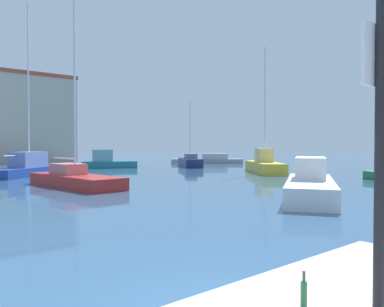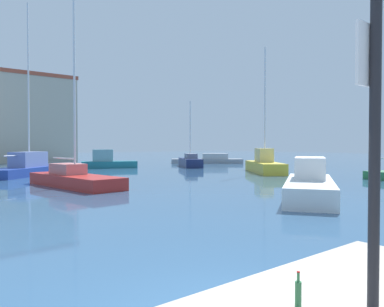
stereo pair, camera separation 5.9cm
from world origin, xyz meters
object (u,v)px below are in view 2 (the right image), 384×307
object	(u,v)px
sailboat_red_mid_harbor	(74,178)
motorboat_white_far_right	(310,184)
bottle	(298,293)
sailboat_navy_distant_east	(190,162)
motorboat_grey_far_left	(209,160)
motorboat_teal_near_pier	(107,162)
sailboat_blue_outer_mooring	(29,167)
sailboat_yellow_distant_north	(264,164)

from	to	relation	value
sailboat_red_mid_harbor	motorboat_white_far_right	world-z (taller)	sailboat_red_mid_harbor
bottle	sailboat_navy_distant_east	size ratio (longest dim) A/B	0.05
motorboat_grey_far_left	motorboat_white_far_right	bearing A→B (deg)	-124.14
sailboat_navy_distant_east	motorboat_teal_near_pier	bearing A→B (deg)	156.23
sailboat_blue_outer_mooring	sailboat_navy_distant_east	bearing A→B (deg)	2.93
motorboat_teal_near_pier	sailboat_navy_distant_east	bearing A→B (deg)	-23.77
sailboat_navy_distant_east	motorboat_grey_far_left	bearing A→B (deg)	33.63
motorboat_grey_far_left	sailboat_navy_distant_east	size ratio (longest dim) A/B	1.20
sailboat_navy_distant_east	motorboat_white_far_right	size ratio (longest dim) A/B	0.98
motorboat_grey_far_left	motorboat_teal_near_pier	world-z (taller)	motorboat_teal_near_pier
sailboat_yellow_distant_north	motorboat_grey_far_left	distance (m)	16.70
bottle	motorboat_white_far_right	distance (m)	14.00
bottle	motorboat_grey_far_left	bearing A→B (deg)	48.85
sailboat_blue_outer_mooring	sailboat_red_mid_harbor	world-z (taller)	sailboat_blue_outer_mooring
bottle	motorboat_teal_near_pier	distance (m)	35.98
sailboat_yellow_distant_north	sailboat_red_mid_harbor	bearing A→B (deg)	-179.41
sailboat_red_mid_harbor	sailboat_yellow_distant_north	bearing A→B (deg)	0.59
sailboat_yellow_distant_north	sailboat_blue_outer_mooring	size ratio (longest dim) A/B	0.80
bottle	sailboat_yellow_distant_north	xyz separation A→B (m)	(22.21, 18.80, -0.31)
sailboat_blue_outer_mooring	sailboat_red_mid_harbor	size ratio (longest dim) A/B	1.26
sailboat_blue_outer_mooring	sailboat_red_mid_harbor	bearing A→B (deg)	-93.00
sailboat_yellow_distant_north	sailboat_navy_distant_east	distance (m)	10.51
sailboat_navy_distant_east	bottle	bearing A→B (deg)	-127.84
bottle	sailboat_navy_distant_east	world-z (taller)	sailboat_navy_distant_east
sailboat_blue_outer_mooring	sailboat_navy_distant_east	world-z (taller)	sailboat_blue_outer_mooring
motorboat_teal_near_pier	sailboat_red_mid_harbor	bearing A→B (deg)	-123.41
sailboat_yellow_distant_north	motorboat_teal_near_pier	distance (m)	15.75
motorboat_grey_far_left	sailboat_red_mid_harbor	bearing A→B (deg)	-147.65
bottle	sailboat_blue_outer_mooring	world-z (taller)	sailboat_blue_outer_mooring
sailboat_red_mid_harbor	sailboat_blue_outer_mooring	bearing A→B (deg)	87.00
sailboat_yellow_distant_north	sailboat_red_mid_harbor	size ratio (longest dim) A/B	1.01
sailboat_yellow_distant_north	motorboat_teal_near_pier	xyz separation A→B (m)	(-7.31, 13.96, -0.06)
bottle	motorboat_white_far_right	bearing A→B (deg)	32.85
motorboat_grey_far_left	sailboat_blue_outer_mooring	bearing A→B (deg)	-167.12
motorboat_grey_far_left	sailboat_navy_distant_east	xyz separation A→B (m)	(-6.78, -4.51, 0.12)
motorboat_white_far_right	sailboat_blue_outer_mooring	bearing A→B (deg)	105.20
motorboat_grey_far_left	motorboat_white_far_right	distance (m)	31.66
motorboat_teal_near_pier	sailboat_yellow_distant_north	bearing A→B (deg)	-62.36
sailboat_yellow_distant_north	sailboat_navy_distant_east	size ratio (longest dim) A/B	1.51
sailboat_yellow_distant_north	motorboat_white_far_right	world-z (taller)	sailboat_yellow_distant_north
sailboat_yellow_distant_north	sailboat_blue_outer_mooring	bearing A→B (deg)	149.10
bottle	sailboat_blue_outer_mooring	xyz separation A→B (m)	(6.10, 28.44, -0.35)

